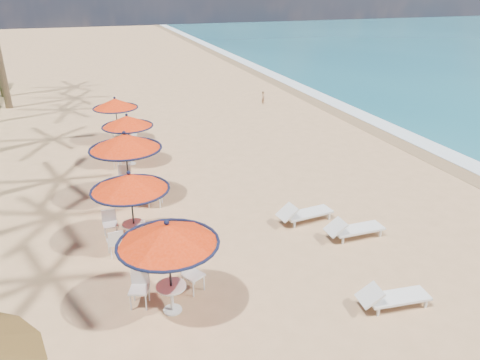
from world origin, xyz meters
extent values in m
plane|color=tan|center=(0.00, 0.00, 0.00)|extent=(160.00, 160.00, 0.00)
cube|color=white|center=(9.30, 10.00, 0.00)|extent=(1.20, 140.00, 0.04)
cube|color=olive|center=(8.40, 10.00, 0.00)|extent=(1.40, 140.00, 0.02)
cylinder|color=black|center=(-4.86, 0.05, 1.19)|extent=(0.05, 0.05, 2.37)
cone|color=red|center=(-4.86, 0.05, 2.11)|extent=(2.37, 2.37, 0.52)
torus|color=black|center=(-4.86, 0.05, 1.88)|extent=(2.37, 2.37, 0.07)
sphere|color=black|center=(-4.86, 0.05, 2.41)|extent=(0.12, 0.12, 0.12)
cylinder|color=silver|center=(-4.86, 0.05, 0.70)|extent=(0.72, 0.72, 0.04)
cylinder|color=silver|center=(-4.86, 0.05, 0.36)|extent=(0.08, 0.08, 0.72)
cylinder|color=black|center=(-5.31, 3.50, 1.15)|extent=(0.05, 0.05, 2.29)
cone|color=red|center=(-5.31, 3.50, 2.04)|extent=(2.29, 2.29, 0.50)
torus|color=black|center=(-5.31, 3.50, 1.81)|extent=(2.29, 2.29, 0.07)
sphere|color=black|center=(-5.31, 3.50, 2.33)|extent=(0.12, 0.12, 0.12)
cylinder|color=silver|center=(-5.31, 3.50, 0.68)|extent=(0.70, 0.70, 0.04)
cylinder|color=silver|center=(-5.31, 3.50, 0.35)|extent=(0.08, 0.08, 0.70)
cylinder|color=black|center=(-5.09, 6.64, 1.26)|extent=(0.05, 0.05, 2.53)
cone|color=red|center=(-5.09, 6.64, 2.25)|extent=(2.53, 2.53, 0.55)
torus|color=black|center=(-5.09, 6.64, 2.00)|extent=(2.53, 2.53, 0.08)
sphere|color=black|center=(-5.09, 6.64, 2.57)|extent=(0.13, 0.13, 0.13)
cylinder|color=silver|center=(-5.09, 6.64, 0.75)|extent=(0.77, 0.77, 0.04)
cylinder|color=silver|center=(-5.09, 6.64, 0.38)|extent=(0.09, 0.09, 0.77)
cylinder|color=black|center=(-4.63, 10.39, 1.08)|extent=(0.05, 0.05, 2.16)
cone|color=red|center=(-4.63, 10.39, 1.93)|extent=(2.16, 2.16, 0.47)
torus|color=black|center=(-4.63, 10.39, 1.71)|extent=(2.16, 2.16, 0.07)
sphere|color=black|center=(-4.63, 10.39, 2.20)|extent=(0.11, 0.11, 0.11)
cylinder|color=silver|center=(-4.63, 10.39, 0.64)|extent=(0.66, 0.66, 0.04)
cylinder|color=silver|center=(-4.63, 10.39, 0.33)|extent=(0.08, 0.08, 0.66)
cylinder|color=black|center=(-4.82, 13.73, 1.08)|extent=(0.05, 0.05, 2.16)
cone|color=red|center=(-4.82, 13.73, 1.93)|extent=(2.16, 2.16, 0.47)
torus|color=black|center=(-4.82, 13.73, 1.71)|extent=(2.17, 2.17, 0.07)
sphere|color=black|center=(-4.82, 13.73, 2.20)|extent=(0.11, 0.11, 0.11)
cylinder|color=silver|center=(-4.82, 13.73, 0.64)|extent=(0.66, 0.66, 0.04)
cylinder|color=silver|center=(-4.82, 13.73, 0.33)|extent=(0.08, 0.08, 0.66)
cube|color=silver|center=(0.38, -1.56, 0.26)|extent=(1.60, 0.71, 0.06)
cube|color=silver|center=(-0.39, -1.49, 0.46)|extent=(0.57, 0.61, 0.38)
cube|color=silver|center=(0.38, -1.56, 0.11)|extent=(0.05, 0.05, 0.22)
cube|color=silver|center=(1.30, 1.71, 0.27)|extent=(1.63, 0.60, 0.07)
cube|color=silver|center=(0.49, 1.70, 0.48)|extent=(0.54, 0.59, 0.40)
cube|color=silver|center=(1.30, 1.71, 0.11)|extent=(0.06, 0.06, 0.23)
cube|color=silver|center=(0.32, 3.17, 0.27)|extent=(1.71, 0.79, 0.07)
cube|color=silver|center=(-0.50, 3.07, 0.48)|extent=(0.61, 0.66, 0.41)
cube|color=silver|center=(0.32, 3.17, 0.12)|extent=(0.06, 0.06, 0.23)
imported|color=#986F4D|center=(4.77, 18.53, 0.45)|extent=(0.33, 0.39, 0.91)
camera|label=1|loc=(-6.29, -9.16, 7.35)|focal=35.00mm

